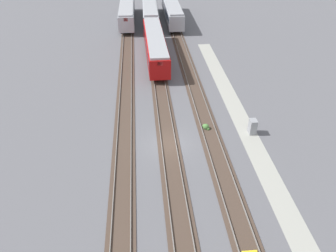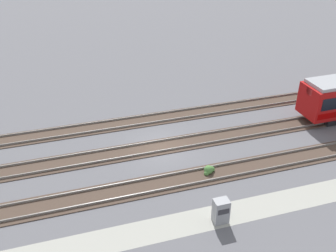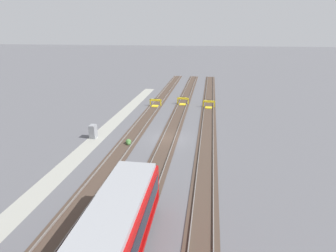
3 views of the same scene
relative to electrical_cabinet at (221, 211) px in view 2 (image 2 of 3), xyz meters
The scene contains 7 objects.
ground_plane 9.00m from the electrical_cabinet, 97.08° to the left, with size 400.00×400.00×0.00m, color #5B5B60.
service_walkway 1.43m from the electrical_cabinet, 159.07° to the left, with size 54.00×2.00×0.01m, color #9E9E93.
rail_track_nearest 4.63m from the electrical_cabinet, 103.98° to the left, with size 90.00×2.24×0.21m.
rail_track_near_inner 8.99m from the electrical_cabinet, 97.08° to the left, with size 90.00×2.24×0.21m.
rail_track_middle 13.42m from the electrical_cabinet, 94.73° to the left, with size 90.00×2.24×0.21m.
electrical_cabinet is the anchor object (origin of this frame).
weed_clump 4.84m from the electrical_cabinet, 75.81° to the left, with size 0.92×0.70×0.64m.
Camera 2 is at (-7.09, -24.79, 16.87)m, focal length 42.00 mm.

